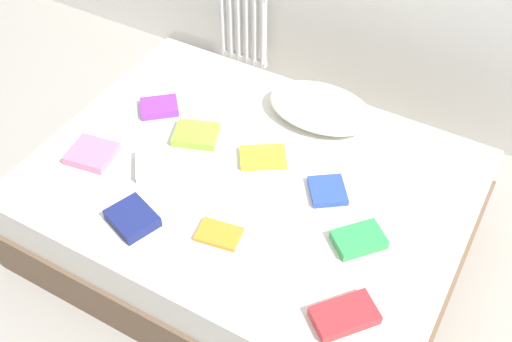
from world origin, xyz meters
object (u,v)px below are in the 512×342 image
(bed, at_px, (251,210))
(textbook_blue, at_px, (328,191))
(radiator, at_px, (243,26))
(textbook_lime, at_px, (196,135))
(textbook_navy, at_px, (132,218))
(textbook_pink, at_px, (92,154))
(textbook_orange, at_px, (219,234))
(pillow, at_px, (321,108))
(textbook_red, at_px, (345,315))
(textbook_yellow, at_px, (264,157))
(textbook_purple, at_px, (159,107))
(textbook_white, at_px, (150,165))
(textbook_green, at_px, (359,239))

(bed, xyz_separation_m, textbook_blue, (0.35, 0.07, 0.27))
(radiator, bearing_deg, textbook_blue, -45.78)
(bed, relative_size, textbook_lime, 9.47)
(bed, xyz_separation_m, textbook_navy, (-0.30, -0.49, 0.28))
(textbook_pink, xyz_separation_m, textbook_orange, (0.77, -0.11, -0.01))
(pillow, distance_m, textbook_red, 1.15)
(bed, height_order, textbook_blue, textbook_blue)
(textbook_lime, bearing_deg, textbook_navy, -104.31)
(textbook_blue, bearing_deg, bed, -114.37)
(pillow, bearing_deg, textbook_blue, -61.02)
(textbook_yellow, distance_m, textbook_purple, 0.64)
(textbook_navy, distance_m, textbook_yellow, 0.68)
(textbook_orange, height_order, textbook_white, textbook_white)
(radiator, distance_m, textbook_green, 1.88)
(textbook_lime, distance_m, textbook_orange, 0.62)
(textbook_pink, height_order, textbook_purple, textbook_pink)
(textbook_green, relative_size, textbook_blue, 1.21)
(bed, bearing_deg, textbook_pink, -159.59)
(textbook_green, bearing_deg, radiator, 86.34)
(textbook_purple, bearing_deg, pillow, -14.83)
(bed, distance_m, textbook_lime, 0.46)
(textbook_lime, relative_size, textbook_red, 0.88)
(bed, height_order, pillow, pillow)
(textbook_pink, bearing_deg, pillow, 34.91)
(textbook_green, height_order, textbook_blue, textbook_green)
(textbook_navy, xyz_separation_m, textbook_purple, (-0.34, 0.66, -0.01))
(textbook_lime, height_order, textbook_yellow, textbook_lime)
(textbook_orange, bearing_deg, radiator, 107.29)
(radiator, relative_size, textbook_blue, 3.10)
(textbook_orange, bearing_deg, textbook_blue, 46.60)
(textbook_yellow, xyz_separation_m, textbook_red, (0.67, -0.59, 0.01))
(textbook_green, xyz_separation_m, textbook_red, (0.09, -0.36, 0.00))
(textbook_red, bearing_deg, bed, 94.78)
(textbook_navy, bearing_deg, textbook_green, 42.82)
(pillow, distance_m, textbook_yellow, 0.42)
(textbook_yellow, relative_size, textbook_purple, 1.15)
(textbook_lime, relative_size, textbook_blue, 1.24)
(textbook_green, xyz_separation_m, textbook_navy, (-0.88, -0.37, 0.00))
(textbook_green, relative_size, textbook_pink, 1.00)
(textbook_navy, bearing_deg, textbook_red, 20.91)
(textbook_yellow, bearing_deg, textbook_navy, -149.68)
(textbook_pink, distance_m, textbook_red, 1.40)
(textbook_orange, height_order, textbook_purple, textbook_purple)
(textbook_green, relative_size, textbook_lime, 0.98)
(textbook_lime, height_order, textbook_purple, textbook_lime)
(textbook_orange, xyz_separation_m, textbook_purple, (-0.70, 0.54, 0.01))
(textbook_yellow, bearing_deg, textbook_pink, 174.93)
(textbook_navy, bearing_deg, textbook_lime, 115.62)
(textbook_green, height_order, textbook_navy, textbook_navy)
(textbook_green, height_order, textbook_purple, textbook_green)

